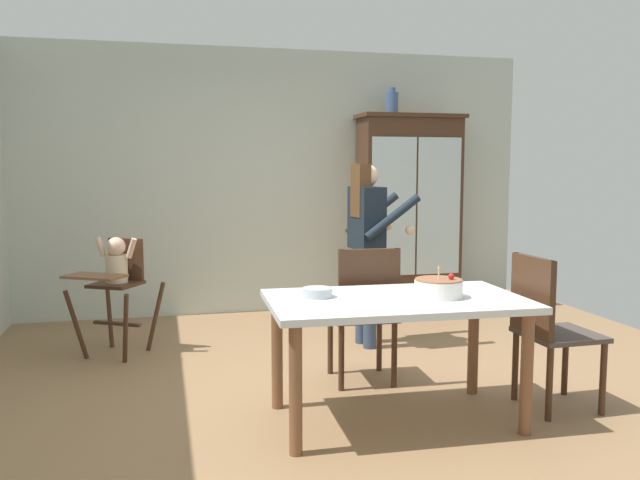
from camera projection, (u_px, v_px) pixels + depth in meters
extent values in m
plane|color=#93704C|center=(345.00, 392.00, 4.37)|extent=(6.24, 6.24, 0.00)
cube|color=beige|center=(277.00, 182.00, 6.76)|extent=(5.32, 0.06, 2.70)
cube|color=#422819|center=(409.00, 215.00, 6.87)|extent=(1.04, 0.42, 2.01)
cube|color=#422819|center=(410.00, 117.00, 6.76)|extent=(1.10, 0.48, 0.04)
cube|color=silver|center=(394.00, 207.00, 6.59)|extent=(0.47, 0.01, 1.40)
cube|color=silver|center=(439.00, 206.00, 6.71)|extent=(0.47, 0.01, 1.40)
cube|color=#422819|center=(409.00, 205.00, 6.86)|extent=(0.96, 0.36, 0.02)
cylinder|color=#3D567F|center=(392.00, 103.00, 6.69)|extent=(0.13, 0.13, 0.22)
cylinder|color=#3D567F|center=(392.00, 90.00, 6.68)|extent=(0.07, 0.07, 0.05)
cylinder|color=#422819|center=(76.00, 325.00, 5.07)|extent=(0.18, 0.09, 0.56)
cylinder|color=#422819|center=(126.00, 329.00, 4.95)|extent=(0.08, 0.18, 0.56)
cylinder|color=#422819|center=(109.00, 313.00, 5.49)|extent=(0.08, 0.18, 0.56)
cylinder|color=#422819|center=(156.00, 316.00, 5.37)|extent=(0.18, 0.09, 0.56)
cube|color=#422819|center=(117.00, 324.00, 5.22)|extent=(0.38, 0.24, 0.02)
cube|color=#422819|center=(116.00, 284.00, 5.18)|extent=(0.46, 0.46, 0.02)
cube|color=#422819|center=(126.00, 259.00, 5.31)|extent=(0.28, 0.18, 0.34)
cube|color=brown|center=(95.00, 276.00, 4.92)|extent=(0.50, 0.43, 0.02)
cylinder|color=beige|center=(117.00, 269.00, 5.19)|extent=(0.17, 0.17, 0.22)
sphere|color=beige|center=(116.00, 247.00, 5.17)|extent=(0.15, 0.15, 0.15)
cylinder|color=beige|center=(101.00, 247.00, 5.21)|extent=(0.11, 0.09, 0.17)
cylinder|color=beige|center=(131.00, 248.00, 5.13)|extent=(0.11, 0.09, 0.17)
cylinder|color=#33425B|center=(370.00, 299.00, 5.40)|extent=(0.11, 0.11, 0.82)
cylinder|color=#33425B|center=(362.00, 296.00, 5.56)|extent=(0.11, 0.11, 0.82)
cube|color=#19232D|center=(367.00, 218.00, 5.40)|extent=(0.24, 0.38, 0.52)
cube|color=white|center=(378.00, 218.00, 5.44)|extent=(0.01, 0.06, 0.49)
sphere|color=beige|center=(367.00, 176.00, 5.36)|extent=(0.19, 0.19, 0.19)
cube|color=brown|center=(361.00, 190.00, 5.36)|extent=(0.12, 0.21, 0.44)
cylinder|color=#19232D|center=(392.00, 217.00, 5.26)|extent=(0.50, 0.12, 0.37)
sphere|color=beige|center=(410.00, 230.00, 5.32)|extent=(0.08, 0.08, 0.08)
cylinder|color=#19232D|center=(372.00, 214.00, 5.64)|extent=(0.50, 0.12, 0.37)
sphere|color=beige|center=(389.00, 226.00, 5.70)|extent=(0.08, 0.08, 0.08)
cube|color=silver|center=(396.00, 301.00, 3.80)|extent=(1.52, 0.92, 0.04)
cylinder|color=brown|center=(296.00, 390.00, 3.37)|extent=(0.07, 0.07, 0.70)
cylinder|color=brown|center=(527.00, 374.00, 3.64)|extent=(0.07, 0.07, 0.70)
cylinder|color=brown|center=(277.00, 353.00, 4.04)|extent=(0.07, 0.07, 0.70)
cylinder|color=brown|center=(473.00, 342.00, 4.31)|extent=(0.07, 0.07, 0.70)
cylinder|color=white|center=(438.00, 289.00, 3.81)|extent=(0.28, 0.28, 0.10)
cylinder|color=#935B3D|center=(439.00, 280.00, 3.81)|extent=(0.27, 0.27, 0.01)
cylinder|color=#F2E5CC|center=(439.00, 274.00, 3.80)|extent=(0.01, 0.01, 0.06)
cone|color=yellow|center=(439.00, 267.00, 3.80)|extent=(0.02, 0.02, 0.02)
sphere|color=red|center=(451.00, 276.00, 3.78)|extent=(0.04, 0.04, 0.04)
cylinder|color=#B2BCC6|center=(317.00, 292.00, 3.81)|extent=(0.18, 0.18, 0.05)
cylinder|color=#422819|center=(379.00, 341.00, 4.80)|extent=(0.04, 0.04, 0.45)
cylinder|color=#422819|center=(330.00, 343.00, 4.73)|extent=(0.04, 0.04, 0.45)
cylinder|color=#422819|center=(394.00, 355.00, 4.44)|extent=(0.04, 0.04, 0.45)
cylinder|color=#422819|center=(341.00, 358.00, 4.37)|extent=(0.04, 0.04, 0.45)
cube|color=#473D38|center=(361.00, 316.00, 4.56)|extent=(0.46, 0.46, 0.03)
cube|color=#422819|center=(369.00, 285.00, 4.34)|extent=(0.42, 0.06, 0.48)
cylinder|color=#422819|center=(397.00, 284.00, 4.37)|extent=(0.03, 0.03, 0.48)
cylinder|color=#422819|center=(341.00, 286.00, 4.30)|extent=(0.03, 0.03, 0.48)
cylinder|color=#422819|center=(603.00, 379.00, 3.94)|extent=(0.04, 0.04, 0.45)
cylinder|color=#422819|center=(565.00, 361.00, 4.29)|extent=(0.04, 0.04, 0.45)
cylinder|color=#422819|center=(549.00, 384.00, 3.84)|extent=(0.04, 0.04, 0.45)
cylinder|color=#422819|center=(515.00, 366.00, 4.20)|extent=(0.04, 0.04, 0.45)
cube|color=#473D38|center=(559.00, 334.00, 4.04)|extent=(0.45, 0.45, 0.03)
cube|color=#422819|center=(532.00, 296.00, 3.96)|extent=(0.05, 0.42, 0.48)
cylinder|color=#422819|center=(551.00, 302.00, 3.78)|extent=(0.03, 0.03, 0.48)
cylinder|color=#422819|center=(515.00, 290.00, 4.15)|extent=(0.03, 0.03, 0.48)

